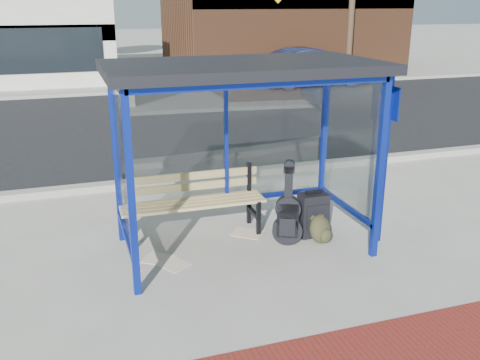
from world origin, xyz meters
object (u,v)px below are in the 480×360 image
object	(u,v)px
suitcase	(313,215)
backpack	(321,230)
bench	(192,199)
fire_hydrant	(381,68)
guitar_bag	(288,216)
parked_car	(313,67)

from	to	relation	value
suitcase	backpack	world-z (taller)	suitcase
suitcase	backpack	xyz separation A→B (m)	(0.01, -0.24, -0.13)
bench	suitcase	world-z (taller)	bench
fire_hydrant	bench	bearing A→B (deg)	-130.69
bench	guitar_bag	world-z (taller)	guitar_bag
backpack	fire_hydrant	xyz separation A→B (m)	(9.87, 14.12, 0.22)
guitar_bag	suitcase	world-z (taller)	guitar_bag
bench	suitcase	distance (m)	1.68
bench	guitar_bag	distance (m)	1.33
suitcase	parked_car	xyz separation A→B (m)	(6.01, 12.52, 0.41)
bench	suitcase	xyz separation A→B (m)	(1.56, -0.57, -0.21)
parked_car	guitar_bag	bearing A→B (deg)	152.08
fire_hydrant	backpack	bearing A→B (deg)	-124.95
guitar_bag	parked_car	distance (m)	14.21
bench	fire_hydrant	distance (m)	17.55
guitar_bag	fire_hydrant	distance (m)	17.40
suitcase	fire_hydrant	world-z (taller)	fire_hydrant
bench	backpack	size ratio (longest dim) A/B	5.06
guitar_bag	backpack	world-z (taller)	guitar_bag
suitcase	backpack	bearing A→B (deg)	-88.35
guitar_bag	backpack	distance (m)	0.51
bench	parked_car	xyz separation A→B (m)	(7.58, 11.95, 0.20)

